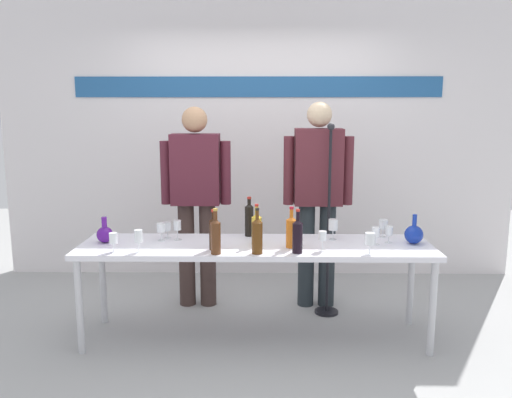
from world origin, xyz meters
TOP-DOWN VIEW (x-y plane):
  - ground_plane at (0.00, 0.00)m, footprint 10.00×10.00m
  - back_wall at (0.00, 1.60)m, footprint 5.19×0.11m
  - display_table at (0.00, 0.00)m, footprint 2.59×0.64m
  - decanter_blue_left at (-1.12, 0.03)m, footprint 0.12×0.12m
  - decanter_blue_right at (1.17, 0.03)m, footprint 0.14×0.14m
  - presenter_left at (-0.52, 0.67)m, footprint 0.60×0.22m
  - presenter_right at (0.52, 0.67)m, footprint 0.59×0.22m
  - wine_bottle_0 at (-0.05, 0.25)m, footprint 0.07×0.07m
  - wine_bottle_1 at (0.29, -0.22)m, footprint 0.07×0.07m
  - wine_bottle_2 at (-0.27, -0.26)m, footprint 0.07×0.07m
  - wine_bottle_3 at (0.01, -0.25)m, footprint 0.07×0.07m
  - wine_bottle_4 at (0.01, -0.00)m, footprint 0.07×0.07m
  - wine_bottle_5 at (0.26, -0.08)m, footprint 0.08×0.08m
  - wine_bottle_6 at (-0.29, -0.15)m, footprint 0.07×0.07m
  - wine_glass_left_0 at (-0.68, 0.18)m, footprint 0.06×0.06m
  - wine_glass_left_1 at (-0.81, -0.22)m, footprint 0.06×0.06m
  - wine_glass_left_2 at (-0.71, 0.09)m, footprint 0.06×0.06m
  - wine_glass_left_3 at (-0.99, -0.22)m, footprint 0.06×0.06m
  - wine_glass_left_4 at (-0.59, 0.12)m, footprint 0.06×0.06m
  - wine_glass_right_0 at (0.98, 0.23)m, footprint 0.07×0.07m
  - wine_glass_right_1 at (0.88, 0.00)m, footprint 0.06×0.06m
  - wine_glass_right_2 at (0.58, 0.14)m, footprint 0.07×0.07m
  - wine_glass_right_3 at (0.47, -0.16)m, footprint 0.06×0.06m
  - wine_glass_right_4 at (0.78, -0.25)m, footprint 0.07×0.07m
  - wine_glass_right_5 at (0.99, 0.05)m, footprint 0.06×0.06m
  - microphone_stand at (0.59, 0.49)m, footprint 0.20×0.20m

SIDE VIEW (x-z plane):
  - ground_plane at x=0.00m, z-range 0.00..0.00m
  - microphone_stand at x=0.59m, z-range -0.26..1.34m
  - display_table at x=0.00m, z-range 0.31..1.04m
  - decanter_blue_left at x=-1.12m, z-range 0.70..0.90m
  - decanter_blue_right at x=1.17m, z-range 0.69..0.91m
  - wine_glass_left_0 at x=-0.68m, z-range 0.76..0.88m
  - wine_glass_right_5 at x=0.99m, z-range 0.76..0.88m
  - wine_glass_right_1 at x=0.88m, z-range 0.76..0.89m
  - wine_glass_left_3 at x=-0.99m, z-range 0.76..0.89m
  - wine_glass_left_2 at x=-0.71m, z-range 0.76..0.90m
  - wine_glass_right_0 at x=0.98m, z-range 0.76..0.90m
  - wine_glass_right_3 at x=0.47m, z-range 0.76..0.90m
  - wine_glass_right_4 at x=0.78m, z-range 0.76..0.91m
  - wine_glass_left_4 at x=-0.59m, z-range 0.76..0.92m
  - wine_glass_left_1 at x=-0.81m, z-range 0.76..0.92m
  - wine_glass_right_2 at x=0.58m, z-range 0.77..0.93m
  - wine_bottle_4 at x=0.01m, z-range 0.71..1.01m
  - wine_bottle_5 at x=0.26m, z-range 0.71..1.00m
  - wine_bottle_6 at x=-0.29m, z-range 0.71..1.00m
  - wine_bottle_1 at x=0.29m, z-range 0.70..1.01m
  - wine_bottle_3 at x=0.01m, z-range 0.70..1.02m
  - wine_bottle_2 at x=-0.27m, z-range 0.71..1.02m
  - wine_bottle_0 at x=-0.05m, z-range 0.71..1.03m
  - presenter_left at x=-0.52m, z-range 0.13..1.86m
  - presenter_right at x=0.52m, z-range 0.13..1.90m
  - back_wall at x=0.00m, z-range 0.00..3.00m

